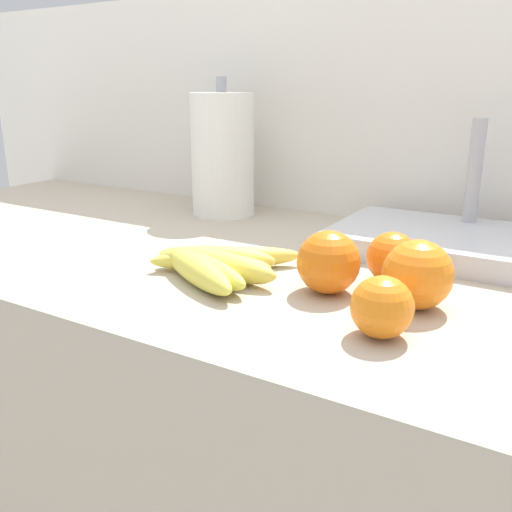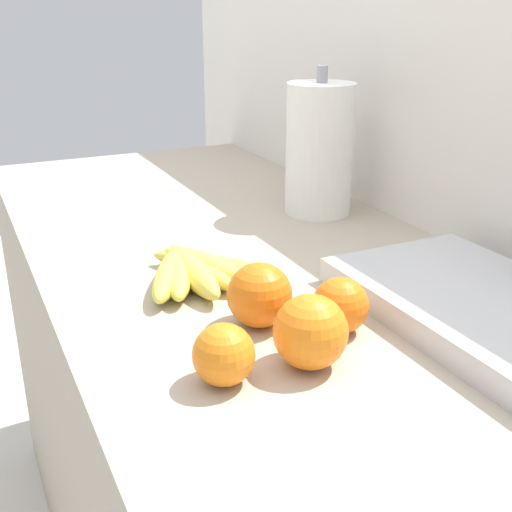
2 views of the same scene
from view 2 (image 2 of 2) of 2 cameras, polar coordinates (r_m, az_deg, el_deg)
The scene contains 8 objects.
wall_back at distance 1.20m, azimuth 18.26°, elevation -8.48°, with size 2.30×0.06×1.30m, color silver.
banana_bunch at distance 0.92m, azimuth -5.70°, elevation -1.19°, with size 0.20×0.21×0.04m.
orange_front at distance 0.78m, azimuth 0.31°, elevation -3.51°, with size 0.08×0.08×0.08m, color orange.
orange_back_left at distance 0.67m, azimuth -2.91°, elevation -8.81°, with size 0.07×0.07×0.07m, color orange.
orange_far_right at distance 0.70m, azimuth 4.89°, elevation -6.78°, with size 0.08×0.08×0.08m, color orange.
orange_center at distance 0.78m, azimuth 7.55°, elevation -4.40°, with size 0.07×0.07×0.07m, color orange.
paper_towel_roll at distance 1.21m, azimuth 5.70°, elevation 9.47°, with size 0.13×0.13×0.27m.
sink_basin at distance 0.86m, azimuth 19.55°, elevation -3.96°, with size 0.38×0.24×0.21m.
Camera 2 is at (0.72, -0.41, 1.23)m, focal length 44.71 mm.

